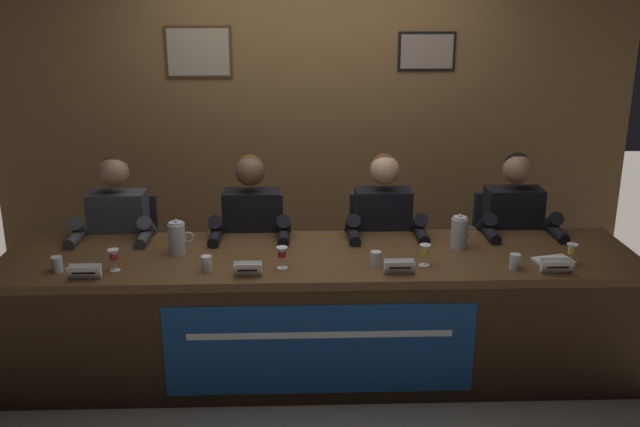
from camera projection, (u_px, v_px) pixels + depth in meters
name	position (u px, v px, depth m)	size (l,w,h in m)	color
ground_plane	(320.00, 367.00, 4.38)	(12.00, 12.00, 0.00)	#70665B
wall_back_panelled	(313.00, 114.00, 5.48)	(4.91, 0.14, 2.60)	brown
conference_table	(321.00, 298.00, 4.11)	(3.71, 0.86, 0.74)	brown
chair_far_left	(127.00, 266.00, 4.79)	(0.44, 0.44, 0.90)	black
panelist_far_left	(117.00, 238.00, 4.51)	(0.51, 0.48, 1.23)	black
nameplate_far_left	(84.00, 272.00, 3.79)	(0.18, 0.06, 0.08)	white
juice_glass_far_left	(114.00, 256.00, 3.88)	(0.06, 0.06, 0.12)	white
water_cup_far_left	(57.00, 265.00, 3.89)	(0.06, 0.06, 0.08)	silver
chair_center_left	(254.00, 265.00, 4.81)	(0.44, 0.44, 0.90)	black
panelist_center_left	(251.00, 236.00, 4.54)	(0.51, 0.48, 1.23)	black
nameplate_center_left	(248.00, 269.00, 3.82)	(0.15, 0.06, 0.08)	white
juice_glass_center_left	(282.00, 254.00, 3.92)	(0.06, 0.06, 0.12)	white
water_cup_center_left	(207.00, 264.00, 3.90)	(0.06, 0.06, 0.08)	silver
chair_center_right	(379.00, 263.00, 4.84)	(0.44, 0.44, 0.90)	black
panelist_center_right	(384.00, 235.00, 4.57)	(0.51, 0.48, 1.23)	black
nameplate_center_right	(400.00, 267.00, 3.86)	(0.17, 0.06, 0.08)	white
juice_glass_center_right	(425.00, 251.00, 3.96)	(0.06, 0.06, 0.12)	white
water_cup_center_right	(376.00, 260.00, 3.97)	(0.06, 0.06, 0.08)	silver
chair_far_right	(503.00, 262.00, 4.87)	(0.44, 0.44, 0.90)	black
panelist_far_right	(515.00, 233.00, 4.60)	(0.51, 0.48, 1.23)	black
nameplate_far_right	(557.00, 266.00, 3.86)	(0.17, 0.06, 0.08)	white
juice_glass_far_right	(572.00, 250.00, 3.97)	(0.06, 0.06, 0.12)	white
water_cup_far_right	(515.00, 262.00, 3.93)	(0.06, 0.06, 0.08)	silver
water_pitcher_left_side	(177.00, 238.00, 4.14)	(0.15, 0.10, 0.21)	silver
water_pitcher_right_side	(459.00, 232.00, 4.24)	(0.15, 0.10, 0.21)	silver
document_stack_far_right	(554.00, 261.00, 4.04)	(0.24, 0.20, 0.01)	white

